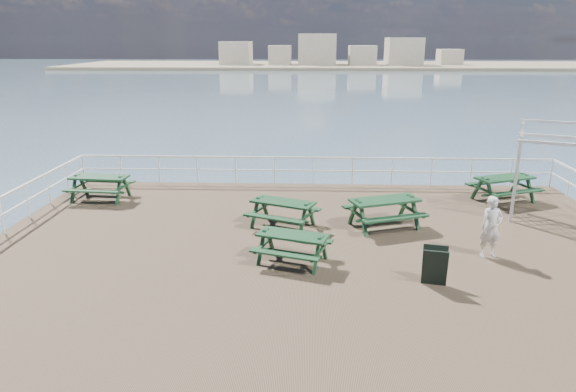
# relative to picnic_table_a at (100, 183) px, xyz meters

# --- Properties ---
(ground) EXTENTS (18.00, 14.00, 0.30)m
(ground) POSITION_rel_picnic_table_a_xyz_m (7.36, -4.72, -0.75)
(ground) COLOR brown
(ground) RESTS_ON ground
(sea_backdrop) EXTENTS (300.00, 300.00, 9.20)m
(sea_backdrop) POSITION_rel_picnic_table_a_xyz_m (19.90, 129.35, -1.10)
(sea_backdrop) COLOR #425C6F
(sea_backdrop) RESTS_ON ground
(railing) EXTENTS (17.77, 13.76, 1.10)m
(railing) POSITION_rel_picnic_table_a_xyz_m (7.29, -2.15, 0.28)
(railing) COLOR silver
(railing) RESTS_ON ground
(picnic_table_a) EXTENTS (2.04, 1.70, 0.93)m
(picnic_table_a) POSITION_rel_picnic_table_a_xyz_m (0.00, 0.00, 0.00)
(picnic_table_a) COLOR #13351D
(picnic_table_a) RESTS_ON ground
(picnic_table_b) EXTENTS (2.45, 2.21, 0.98)m
(picnic_table_b) POSITION_rel_picnic_table_a_xyz_m (9.39, -2.39, 0.03)
(picnic_table_b) COLOR #13351D
(picnic_table_b) RESTS_ON ground
(picnic_table_c) EXTENTS (2.44, 2.22, 0.97)m
(picnic_table_c) POSITION_rel_picnic_table_a_xyz_m (13.83, 0.35, 0.02)
(picnic_table_c) COLOR #13351D
(picnic_table_c) RESTS_ON ground
(picnic_table_d) EXTENTS (2.28, 2.09, 0.90)m
(picnic_table_d) POSITION_rel_picnic_table_a_xyz_m (6.43, -2.48, -0.02)
(picnic_table_d) COLOR #13351D
(picnic_table_d) RESTS_ON ground
(picnic_table_e) EXTENTS (2.07, 1.86, 0.84)m
(picnic_table_e) POSITION_rel_picnic_table_a_xyz_m (6.78, -4.98, -0.06)
(picnic_table_e) COLOR #13351D
(picnic_table_e) RESTS_ON ground
(trellis_arbor) EXTENTS (2.75, 2.15, 3.04)m
(trellis_arbor) POSITION_rel_picnic_table_a_xyz_m (14.59, -1.62, 0.75)
(trellis_arbor) COLOR silver
(trellis_arbor) RESTS_ON ground
(sandwich_board) EXTENTS (0.62, 0.52, 0.90)m
(sandwich_board) POSITION_rel_picnic_table_a_xyz_m (10.00, -6.08, -0.16)
(sandwich_board) COLOR black
(sandwich_board) RESTS_ON ground
(person) EXTENTS (0.65, 0.50, 1.59)m
(person) POSITION_rel_picnic_table_a_xyz_m (11.76, -4.44, 0.20)
(person) COLOR silver
(person) RESTS_ON ground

